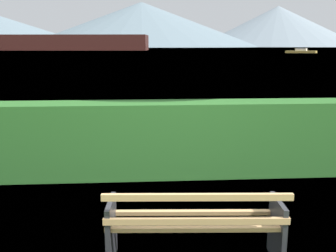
# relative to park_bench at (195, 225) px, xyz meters

# --- Properties ---
(water_surface) EXTENTS (620.00, 620.00, 0.00)m
(water_surface) POSITION_rel_park_bench_xyz_m (0.00, 308.78, -0.43)
(water_surface) COLOR #7A99A8
(water_surface) RESTS_ON ground_plane
(park_bench) EXTENTS (1.83, 0.67, 0.87)m
(park_bench) POSITION_rel_park_bench_xyz_m (0.00, 0.00, 0.00)
(park_bench) COLOR tan
(park_bench) RESTS_ON ground_plane
(hedge_row) EXTENTS (9.13, 0.69, 1.29)m
(hedge_row) POSITION_rel_park_bench_xyz_m (0.00, 2.84, 0.21)
(hedge_row) COLOR #2D6B28
(hedge_row) RESTS_ON ground_plane
(cargo_ship_large) EXTENTS (115.50, 28.36, 21.61)m
(cargo_ship_large) POSITION_rel_park_bench_xyz_m (-63.73, 184.44, 5.61)
(cargo_ship_large) COLOR #471E19
(cargo_ship_large) RESTS_ON water_surface
(fishing_boat_near) EXTENTS (9.05, 7.39, 1.37)m
(fishing_boat_near) POSITION_rel_park_bench_xyz_m (47.09, 110.53, 0.05)
(fishing_boat_near) COLOR gold
(fishing_boat_near) RESTS_ON water_surface
(distant_hills) EXTENTS (704.06, 342.43, 62.73)m
(distant_hills) POSITION_rel_park_bench_xyz_m (-5.23, 583.05, 28.72)
(distant_hills) COLOR slate
(distant_hills) RESTS_ON ground_plane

